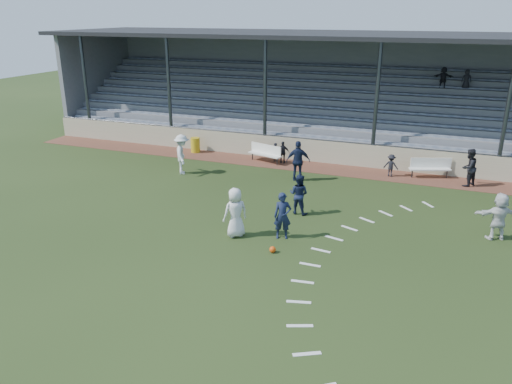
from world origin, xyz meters
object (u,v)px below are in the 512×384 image
player_navy_lead (283,216)px  official (469,168)px  bench_left (265,152)px  bench_right (430,166)px  football (273,250)px  trash_bin (195,145)px  player_white_lead (235,213)px

player_navy_lead → official: (6.30, 8.55, 0.05)m
bench_left → player_navy_lead: player_navy_lead is taller
bench_right → official: bearing=-43.7°
football → official: official is taller
football → official: bearing=57.5°
bench_left → football: size_ratio=9.09×
trash_bin → official: 14.70m
football → bench_right: bearing=66.7°
bench_right → football: 11.50m
football → trash_bin: bearing=128.8°
bench_right → bench_left: bearing=163.5°
trash_bin → player_navy_lead: 12.49m
official → bench_right: bearing=-78.0°
football → player_white_lead: size_ratio=0.12×
football → player_white_lead: 2.04m
bench_left → player_white_lead: size_ratio=1.10×
player_white_lead → trash_bin: bearing=-100.0°
football → official: (6.24, 9.79, 0.80)m
bench_right → player_navy_lead: 10.39m
bench_left → player_white_lead: (2.25, -9.33, 0.34)m
player_white_lead → official: 12.01m
bench_left → player_navy_lead: 9.69m
player_white_lead → player_navy_lead: 1.70m
bench_left → football: 10.87m
trash_bin → player_white_lead: player_white_lead is taller
bench_left → trash_bin: 4.49m
football → player_navy_lead: 1.45m
player_white_lead → bench_right: bearing=-167.3°
trash_bin → football: 13.47m
bench_right → official: 1.89m
trash_bin → player_navy_lead: player_navy_lead is taller
bench_right → player_navy_lead: (-4.61, -9.31, 0.27)m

